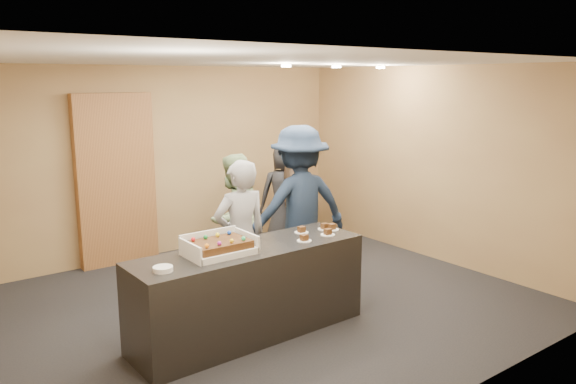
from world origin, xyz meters
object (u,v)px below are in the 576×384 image
(person_sage_man, at_px, (234,218))
(person_dark_suit, at_px, (286,195))
(person_navy_man, at_px, (299,206))
(person_brown_extra, at_px, (296,193))
(cake_box, at_px, (218,249))
(person_server_grey, at_px, (241,238))
(storage_cabinet, at_px, (116,180))
(sheet_cake, at_px, (219,244))
(serving_counter, at_px, (250,292))
(plate_stack, at_px, (163,269))

(person_sage_man, bearing_deg, person_dark_suit, -172.64)
(person_dark_suit, bearing_deg, person_navy_man, 89.80)
(person_brown_extra, bearing_deg, cake_box, -11.14)
(person_server_grey, distance_m, person_brown_extra, 2.00)
(cake_box, relative_size, person_sage_man, 0.39)
(storage_cabinet, height_order, person_dark_suit, storage_cabinet)
(cake_box, xyz_separation_m, person_sage_man, (1.03, 1.40, -0.14))
(sheet_cake, distance_m, person_dark_suit, 3.24)
(sheet_cake, bearing_deg, cake_box, 89.15)
(person_sage_man, height_order, person_dark_suit, person_dark_suit)
(serving_counter, height_order, plate_stack, plate_stack)
(cake_box, bearing_deg, person_sage_man, 53.67)
(person_sage_man, distance_m, person_brown_extra, 1.21)
(storage_cabinet, xyz_separation_m, person_server_grey, (0.45, -2.44, -0.32))
(sheet_cake, xyz_separation_m, plate_stack, (-0.63, -0.13, -0.08))
(cake_box, xyz_separation_m, plate_stack, (-0.63, -0.15, -0.02))
(plate_stack, height_order, person_sage_man, person_sage_man)
(serving_counter, xyz_separation_m, cake_box, (-0.33, 0.02, 0.49))
(person_sage_man, bearing_deg, cake_box, 32.31)
(person_navy_man, distance_m, person_brown_extra, 1.02)
(serving_counter, bearing_deg, storage_cabinet, 93.36)
(person_navy_man, bearing_deg, cake_box, 37.99)
(storage_cabinet, distance_m, person_sage_man, 1.83)
(plate_stack, height_order, person_server_grey, person_server_grey)
(sheet_cake, height_order, person_sage_man, person_sage_man)
(cake_box, height_order, plate_stack, cake_box)
(person_navy_man, bearing_deg, person_sage_man, -33.94)
(storage_cabinet, bearing_deg, sheet_cake, -92.19)
(person_sage_man, xyz_separation_m, person_brown_extra, (1.17, 0.25, 0.14))
(serving_counter, relative_size, person_navy_man, 1.22)
(storage_cabinet, distance_m, sheet_cake, 2.97)
(cake_box, bearing_deg, sheet_cake, -90.85)
(person_server_grey, bearing_deg, plate_stack, 33.11)
(person_navy_man, relative_size, person_dark_suit, 1.22)
(person_server_grey, height_order, person_brown_extra, person_brown_extra)
(plate_stack, height_order, person_dark_suit, person_dark_suit)
(sheet_cake, height_order, person_brown_extra, person_brown_extra)
(cake_box, relative_size, person_navy_man, 0.32)
(person_sage_man, bearing_deg, plate_stack, 21.63)
(serving_counter, distance_m, cake_box, 0.59)
(cake_box, bearing_deg, person_dark_suit, 41.84)
(storage_cabinet, xyz_separation_m, person_brown_extra, (2.08, -1.29, -0.22))
(person_sage_man, xyz_separation_m, person_navy_man, (0.58, -0.58, 0.18))
(person_sage_man, height_order, person_brown_extra, person_brown_extra)
(cake_box, height_order, person_sage_man, person_sage_man)
(serving_counter, height_order, person_sage_man, person_sage_man)
(person_dark_suit, bearing_deg, sheet_cake, 72.69)
(sheet_cake, relative_size, person_navy_man, 0.27)
(plate_stack, relative_size, person_navy_man, 0.09)
(sheet_cake, distance_m, person_sage_man, 1.76)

